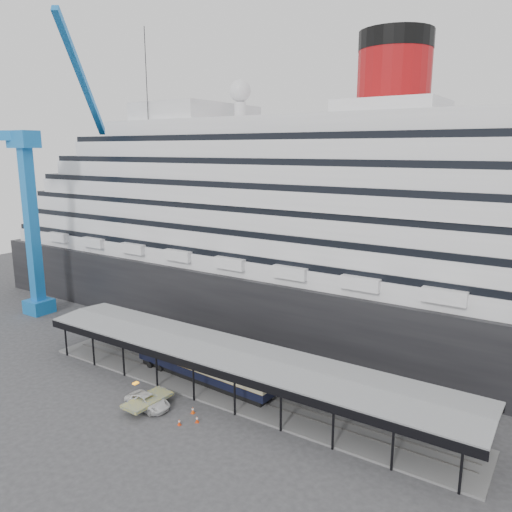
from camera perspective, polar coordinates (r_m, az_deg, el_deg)
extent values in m
plane|color=#343436|center=(57.80, -5.41, -17.19)|extent=(200.00, 200.00, 0.00)
cube|color=black|center=(81.27, 8.80, -4.64)|extent=(130.00, 30.00, 10.00)
cylinder|color=#9C0C0F|center=(75.49, 15.46, 18.68)|extent=(10.00, 10.00, 9.00)
cylinder|color=black|center=(76.30, 15.70, 22.59)|extent=(10.10, 10.10, 2.50)
sphere|color=silver|center=(87.32, -1.83, 18.34)|extent=(3.60, 3.60, 3.60)
cube|color=slate|center=(61.23, -2.39, -15.23)|extent=(56.00, 8.00, 0.24)
cube|color=slate|center=(60.64, -2.80, -15.36)|extent=(54.00, 0.08, 0.10)
cube|color=slate|center=(61.68, -1.99, -14.85)|extent=(54.00, 0.08, 0.10)
cube|color=black|center=(56.11, -5.18, -13.03)|extent=(56.00, 0.18, 0.90)
cube|color=black|center=(62.78, 0.01, -10.15)|extent=(56.00, 0.18, 0.90)
cube|color=slate|center=(59.08, -2.43, -10.87)|extent=(56.00, 9.00, 0.24)
cube|color=blue|center=(95.96, -23.52, -5.28)|extent=(4.00, 4.00, 2.40)
cube|color=blue|center=(92.96, -24.26, 3.12)|extent=(1.80, 1.80, 26.00)
cube|color=blue|center=(92.07, -25.05, 11.99)|extent=(5.00, 3.20, 2.80)
cube|color=blue|center=(89.26, -19.24, 18.54)|extent=(12.92, 17.86, 16.80)
cube|color=blue|center=(93.50, -27.09, 12.16)|extent=(5.83, 4.75, 1.60)
cylinder|color=black|center=(86.33, -11.94, 8.79)|extent=(0.12, 0.12, 47.21)
imported|color=silver|center=(59.00, -12.27, -15.94)|extent=(5.59, 2.75, 1.53)
cube|color=black|center=(63.79, -6.14, -13.67)|extent=(19.58, 3.40, 0.65)
cube|color=black|center=(63.43, -6.16, -12.99)|extent=(20.53, 3.83, 1.02)
cube|color=#C5B98E|center=(62.96, -6.18, -12.08)|extent=(20.53, 3.87, 1.21)
cube|color=black|center=(62.65, -6.20, -11.42)|extent=(20.53, 3.83, 0.37)
cube|color=#E1490C|center=(57.52, -7.22, -17.38)|extent=(0.44, 0.44, 0.03)
cone|color=#E1490C|center=(57.33, -7.23, -17.04)|extent=(0.37, 0.37, 0.77)
cylinder|color=white|center=(57.29, -7.24, -16.98)|extent=(0.25, 0.25, 0.15)
cube|color=red|center=(55.62, -8.75, -18.54)|extent=(0.45, 0.45, 0.03)
cone|color=red|center=(55.44, -8.76, -18.23)|extent=(0.38, 0.38, 0.68)
cylinder|color=white|center=(55.41, -8.77, -18.18)|extent=(0.22, 0.22, 0.13)
cube|color=red|center=(55.84, -6.75, -18.34)|extent=(0.49, 0.49, 0.03)
cone|color=red|center=(55.66, -6.76, -18.02)|extent=(0.42, 0.42, 0.73)
cylinder|color=white|center=(55.62, -6.76, -17.95)|extent=(0.23, 0.23, 0.14)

